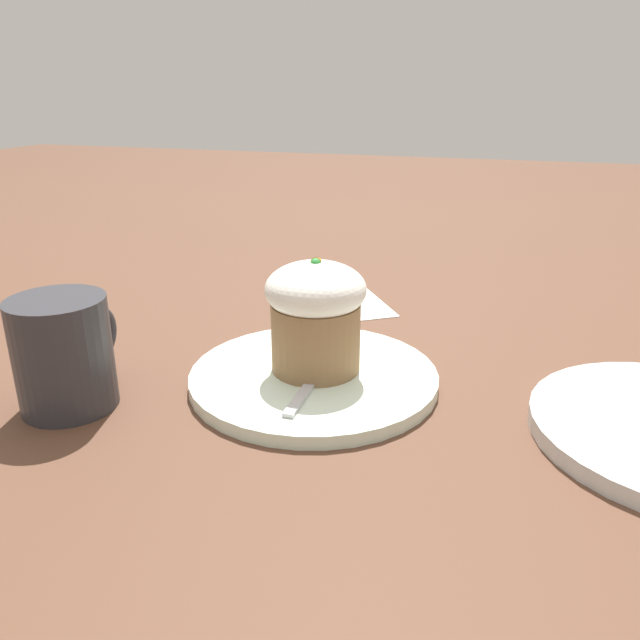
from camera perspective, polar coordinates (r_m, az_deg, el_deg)
ground_plane at (r=0.62m, az=-0.58°, el=-5.79°), size 4.00×4.00×0.00m
dessert_plate at (r=0.61m, az=-0.58°, el=-5.25°), size 0.24×0.24×0.01m
carrot_cake at (r=0.59m, az=0.00°, el=0.55°), size 0.10×0.10×0.11m
spoon at (r=0.59m, az=-0.43°, el=-5.11°), size 0.11×0.03×0.01m
coffee_cup at (r=0.60m, az=-22.29°, el=-2.81°), size 0.12×0.09×0.10m
paper_napkin at (r=0.83m, az=2.28°, el=1.43°), size 0.16×0.16×0.00m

